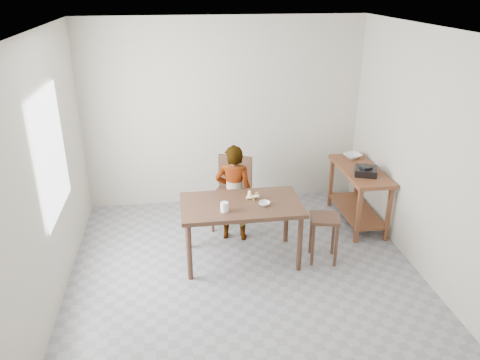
{
  "coord_description": "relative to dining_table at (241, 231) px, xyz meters",
  "views": [
    {
      "loc": [
        -0.71,
        -4.5,
        3.14
      ],
      "look_at": [
        0.0,
        0.4,
        1.0
      ],
      "focal_mm": 35.0,
      "sensor_mm": 36.0,
      "label": 1
    }
  ],
  "objects": [
    {
      "name": "floor",
      "position": [
        0.0,
        -0.3,
        -0.4
      ],
      "size": [
        4.0,
        4.0,
        0.04
      ],
      "primitive_type": "cube",
      "color": "gray",
      "rests_on": "ground"
    },
    {
      "name": "ceiling",
      "position": [
        0.0,
        -0.3,
        2.35
      ],
      "size": [
        4.0,
        4.0,
        0.04
      ],
      "primitive_type": "cube",
      "color": "white",
      "rests_on": "wall_back"
    },
    {
      "name": "wall_back",
      "position": [
        0.0,
        1.72,
        0.98
      ],
      "size": [
        4.0,
        0.04,
        2.7
      ],
      "primitive_type": "cube",
      "color": "beige",
      "rests_on": "ground"
    },
    {
      "name": "wall_front",
      "position": [
        0.0,
        -2.32,
        0.98
      ],
      "size": [
        4.0,
        0.04,
        2.7
      ],
      "primitive_type": "cube",
      "color": "beige",
      "rests_on": "ground"
    },
    {
      "name": "wall_left",
      "position": [
        -2.02,
        -0.3,
        0.98
      ],
      "size": [
        0.04,
        4.0,
        2.7
      ],
      "primitive_type": "cube",
      "color": "beige",
      "rests_on": "ground"
    },
    {
      "name": "wall_right",
      "position": [
        2.02,
        -0.3,
        0.98
      ],
      "size": [
        0.04,
        4.0,
        2.7
      ],
      "primitive_type": "cube",
      "color": "beige",
      "rests_on": "ground"
    },
    {
      "name": "window_pane",
      "position": [
        -1.97,
        -0.1,
        1.12
      ],
      "size": [
        0.02,
        1.1,
        1.3
      ],
      "primitive_type": "cube",
      "color": "white",
      "rests_on": "wall_left"
    },
    {
      "name": "dining_table",
      "position": [
        0.0,
        0.0,
        0.0
      ],
      "size": [
        1.4,
        0.8,
        0.75
      ],
      "primitive_type": null,
      "color": "#43291D",
      "rests_on": "floor"
    },
    {
      "name": "prep_counter",
      "position": [
        1.72,
        0.7,
        0.03
      ],
      "size": [
        0.5,
        1.2,
        0.8
      ],
      "primitive_type": null,
      "color": "brown",
      "rests_on": "floor"
    },
    {
      "name": "child",
      "position": [
        -0.02,
        0.51,
        0.27
      ],
      "size": [
        0.53,
        0.41,
        1.29
      ],
      "primitive_type": "imported",
      "rotation": [
        0.0,
        0.0,
        2.9
      ],
      "color": "white",
      "rests_on": "floor"
    },
    {
      "name": "dining_chair",
      "position": [
        -0.02,
        0.81,
        0.11
      ],
      "size": [
        0.61,
        0.61,
        0.96
      ],
      "primitive_type": null,
      "rotation": [
        0.0,
        0.0,
        -0.41
      ],
      "color": "#43291D",
      "rests_on": "floor"
    },
    {
      "name": "stool",
      "position": [
        0.97,
        -0.16,
        -0.08
      ],
      "size": [
        0.39,
        0.39,
        0.58
      ],
      "primitive_type": null,
      "rotation": [
        0.0,
        0.0,
        -0.21
      ],
      "color": "#43291D",
      "rests_on": "floor"
    },
    {
      "name": "glass_tumbler",
      "position": [
        -0.22,
        -0.18,
        0.43
      ],
      "size": [
        0.1,
        0.1,
        0.11
      ],
      "primitive_type": "cylinder",
      "rotation": [
        0.0,
        0.0,
        -0.21
      ],
      "color": "white",
      "rests_on": "dining_table"
    },
    {
      "name": "small_bowl",
      "position": [
        0.26,
        -0.09,
        0.4
      ],
      "size": [
        0.16,
        0.16,
        0.04
      ],
      "primitive_type": "imported",
      "rotation": [
        0.0,
        0.0,
        0.29
      ],
      "color": "silver",
      "rests_on": "dining_table"
    },
    {
      "name": "banana",
      "position": [
        0.15,
        0.09,
        0.41
      ],
      "size": [
        0.18,
        0.13,
        0.06
      ],
      "primitive_type": null,
      "rotation": [
        0.0,
        0.0,
        0.01
      ],
      "color": "#FFE358",
      "rests_on": "dining_table"
    },
    {
      "name": "serving_bowl",
      "position": [
        1.76,
        1.11,
        0.46
      ],
      "size": [
        0.31,
        0.31,
        0.06
      ],
      "primitive_type": "imported",
      "rotation": [
        0.0,
        0.0,
        0.36
      ],
      "color": "silver",
      "rests_on": "prep_counter"
    },
    {
      "name": "gas_burner",
      "position": [
        1.71,
        0.5,
        0.47
      ],
      "size": [
        0.36,
        0.36,
        0.09
      ],
      "primitive_type": "cube",
      "rotation": [
        0.0,
        0.0,
        -0.37
      ],
      "color": "black",
      "rests_on": "prep_counter"
    }
  ]
}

